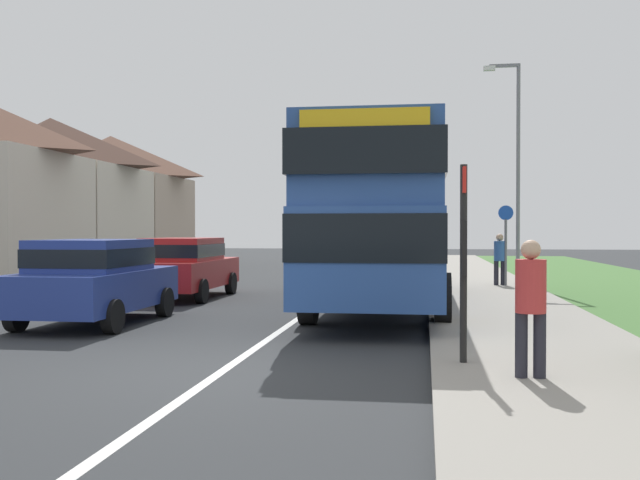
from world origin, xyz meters
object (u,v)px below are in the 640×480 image
(parked_car_red, at_px, (185,265))
(pedestrian_walking_away, at_px, (500,257))
(bus_stop_sign, at_px, (464,249))
(pedestrian_at_stop, at_px, (531,302))
(street_lamp_mid, at_px, (515,158))
(double_decker_bus, at_px, (384,214))
(parked_car_blue, at_px, (95,278))
(cycle_route_sign, at_px, (506,242))

(parked_car_red, height_order, pedestrian_walking_away, pedestrian_walking_away)
(bus_stop_sign, bearing_deg, pedestrian_at_stop, -50.90)
(pedestrian_walking_away, distance_m, street_lamp_mid, 3.33)
(double_decker_bus, relative_size, parked_car_red, 2.52)
(parked_car_blue, bearing_deg, parked_car_red, 90.41)
(pedestrian_at_stop, relative_size, street_lamp_mid, 0.24)
(double_decker_bus, relative_size, bus_stop_sign, 4.15)
(parked_car_red, distance_m, pedestrian_at_stop, 12.18)
(parked_car_red, xyz_separation_m, pedestrian_walking_away, (8.44, 4.21, 0.10))
(parked_car_red, xyz_separation_m, pedestrian_at_stop, (7.38, -9.69, 0.10))
(cycle_route_sign, bearing_deg, parked_car_red, -154.41)
(pedestrian_walking_away, relative_size, cycle_route_sign, 0.66)
(double_decker_bus, distance_m, pedestrian_walking_away, 6.79)
(double_decker_bus, distance_m, bus_stop_sign, 7.30)
(cycle_route_sign, relative_size, street_lamp_mid, 0.36)
(cycle_route_sign, bearing_deg, pedestrian_at_stop, -95.04)
(street_lamp_mid, bearing_deg, parked_car_red, -149.37)
(pedestrian_walking_away, bearing_deg, parked_car_blue, -131.67)
(parked_car_red, height_order, pedestrian_at_stop, pedestrian_at_stop)
(street_lamp_mid, bearing_deg, double_decker_bus, -117.91)
(pedestrian_walking_away, relative_size, street_lamp_mid, 0.24)
(double_decker_bus, bearing_deg, parked_car_blue, -145.99)
(parked_car_blue, height_order, parked_car_red, parked_car_blue)
(bus_stop_sign, bearing_deg, street_lamp_mid, 80.73)
(pedestrian_walking_away, xyz_separation_m, bus_stop_sign, (-1.75, -13.04, 0.56))
(pedestrian_at_stop, height_order, pedestrian_walking_away, same)
(parked_car_red, bearing_deg, pedestrian_walking_away, 26.50)
(cycle_route_sign, bearing_deg, street_lamp_mid, 71.85)
(cycle_route_sign, bearing_deg, pedestrian_walking_away, 152.88)
(parked_car_blue, relative_size, parked_car_red, 0.93)
(bus_stop_sign, bearing_deg, pedestrian_walking_away, 82.36)
(pedestrian_at_stop, bearing_deg, parked_car_blue, 148.74)
(parked_car_blue, height_order, pedestrian_at_stop, pedestrian_at_stop)
(pedestrian_at_stop, relative_size, bus_stop_sign, 0.64)
(parked_car_red, distance_m, cycle_route_sign, 9.56)
(bus_stop_sign, xyz_separation_m, cycle_route_sign, (1.92, 12.95, -0.11))
(parked_car_blue, relative_size, pedestrian_walking_away, 2.39)
(double_decker_bus, distance_m, pedestrian_at_stop, 8.35)
(parked_car_blue, xyz_separation_m, bus_stop_sign, (6.65, -3.60, 0.66))
(bus_stop_sign, distance_m, street_lamp_mid, 14.57)
(double_decker_bus, xyz_separation_m, parked_car_red, (-5.28, 1.69, -1.27))
(double_decker_bus, relative_size, parked_car_blue, 2.70)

